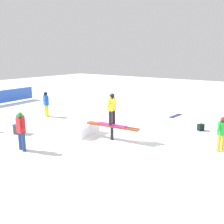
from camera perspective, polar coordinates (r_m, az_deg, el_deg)
name	(u,v)px	position (r m, az deg, el deg)	size (l,w,h in m)	color
ground_plane	(112,140)	(11.36, 0.00, -6.32)	(60.00, 60.00, 0.00)	white
rail_feature	(112,127)	(11.18, 0.00, -3.49)	(2.60, 0.56, 0.68)	black
snow_kicker_ramp	(76,128)	(12.37, -8.30, -3.56)	(1.80, 1.50, 0.53)	white
main_rider_on_rail	(112,109)	(10.98, 0.00, 0.60)	(1.45, 0.72, 1.44)	#CB268C
bystander_green	(222,132)	(10.72, 23.80, -4.20)	(0.31, 0.57, 1.40)	gold
bystander_red	(21,129)	(10.49, -20.09, -3.71)	(0.69, 0.28, 1.57)	navy
bystander_blue	(46,103)	(15.90, -14.84, 2.05)	(0.68, 0.33, 1.55)	yellow
loose_snowboard_navy	(176,116)	(16.19, 14.34, -0.84)	(1.33, 0.28, 0.02)	navy
folding_chair	(19,125)	(12.95, -20.43, -2.82)	(0.58, 0.58, 0.88)	#3F3F44
backpack_on_snow	(201,127)	(13.41, 19.61, -3.31)	(0.30, 0.22, 0.34)	black
safety_fence	(4,97)	(21.14, -23.41, 3.27)	(0.39, 5.36, 1.10)	blue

